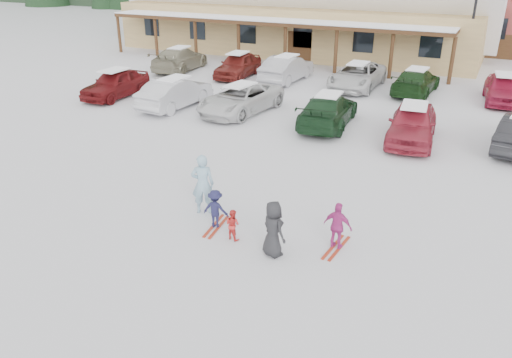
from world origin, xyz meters
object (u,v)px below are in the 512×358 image
at_px(parked_car_3, 328,110).
at_px(parked_car_11, 416,81).
at_px(parked_car_8, 238,65).
at_px(parked_car_9, 287,69).
at_px(lamp_post, 473,18).
at_px(parked_car_7, 180,59).
at_px(parked_car_12, 503,89).
at_px(child_magenta, 338,226).
at_px(parked_car_1, 175,93).
at_px(toddler_red, 233,224).
at_px(parked_car_10, 357,76).
at_px(bystander_dark, 273,229).
at_px(child_navy, 216,209).
at_px(parked_car_0, 116,84).
at_px(adult_skier, 203,184).
at_px(parked_car_2, 241,99).
at_px(day_lodge, 300,0).
at_px(parked_car_4, 412,123).

relative_size(parked_car_3, parked_car_11, 1.03).
distance_m(parked_car_8, parked_car_9, 3.27).
bearing_deg(lamp_post, parked_car_7, -160.50).
bearing_deg(parked_car_12, child_magenta, -106.63).
relative_size(lamp_post, parked_car_1, 1.41).
relative_size(toddler_red, parked_car_10, 0.17).
height_order(lamp_post, bystander_dark, lamp_post).
distance_m(child_navy, parked_car_9, 18.46).
distance_m(parked_car_0, parked_car_12, 20.70).
xyz_separation_m(adult_skier, child_navy, (0.79, -0.62, -0.36)).
bearing_deg(parked_car_9, parked_car_12, -175.37).
distance_m(child_navy, parked_car_12, 19.42).
height_order(parked_car_7, parked_car_8, parked_car_8).
xyz_separation_m(toddler_red, parked_car_3, (-0.91, 10.72, 0.28)).
distance_m(parked_car_7, parked_car_9, 7.73).
bearing_deg(parked_car_10, parked_car_2, -116.42).
xyz_separation_m(day_lodge, adult_skier, (7.98, -27.85, -3.01)).
distance_m(child_magenta, parked_car_3, 10.59).
height_order(adult_skier, parked_car_12, adult_skier).
bearing_deg(day_lodge, child_magenta, -66.47).
bearing_deg(parked_car_3, lamp_post, -114.58).
bearing_deg(parked_car_11, parked_car_2, 49.96).
height_order(lamp_post, child_navy, lamp_post).
relative_size(child_navy, parked_car_7, 0.22).
xyz_separation_m(parked_car_3, parked_car_7, (-12.86, 7.12, 0.04)).
height_order(adult_skier, bystander_dark, adult_skier).
distance_m(parked_car_2, parked_car_9, 7.26).
xyz_separation_m(day_lodge, parked_car_11, (11.16, -10.44, -3.24)).
height_order(parked_car_11, parked_car_12, parked_car_12).
height_order(parked_car_0, parked_car_8, parked_car_8).
bearing_deg(adult_skier, parked_car_4, -141.33).
bearing_deg(child_navy, bystander_dark, 156.42).
bearing_deg(child_magenta, parked_car_7, -41.12).
relative_size(parked_car_8, parked_car_11, 0.93).
xyz_separation_m(day_lodge, parked_car_4, (12.42, -18.62, -3.16)).
bearing_deg(parked_car_11, parked_car_0, 31.57).
distance_m(bystander_dark, parked_car_2, 12.96).
distance_m(lamp_post, parked_car_3, 14.39).
bearing_deg(lamp_post, parked_car_4, -93.36).
distance_m(parked_car_11, parked_car_12, 4.44).
height_order(lamp_post, parked_car_12, lamp_post).
relative_size(parked_car_4, parked_car_11, 0.95).
bearing_deg(child_navy, parked_car_1, -57.47).
bearing_deg(parked_car_11, parked_car_7, 5.06).
xyz_separation_m(day_lodge, parked_car_10, (7.85, -10.58, -3.21)).
xyz_separation_m(child_magenta, parked_car_11, (-1.05, 17.62, 0.04)).
bearing_deg(parked_car_2, lamp_post, 63.02).
xyz_separation_m(parked_car_11, parked_car_12, (4.44, 0.15, 0.04)).
height_order(parked_car_0, parked_car_10, parked_car_0).
bearing_deg(parked_car_10, child_magenta, -75.54).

